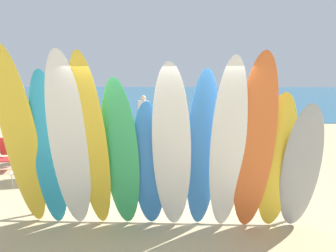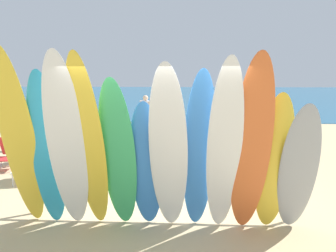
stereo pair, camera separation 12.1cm
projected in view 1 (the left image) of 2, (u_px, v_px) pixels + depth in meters
The scene contains 21 objects.
ground at pixel (176, 114), 19.45m from camera, with size 60.00×60.00×0.00m, color tan.
ocean_water at pixel (178, 95), 35.88m from camera, with size 60.00×40.00×0.02m, color #235B7F.
surfboard_rack at pixel (162, 188), 5.55m from camera, with size 4.56×0.07×0.61m.
surfboard_yellow_0 at pixel (21, 142), 4.93m from camera, with size 0.55×0.06×2.89m, color yellow.
surfboard_teal_1 at pixel (49, 152), 4.99m from camera, with size 0.50×0.06×2.53m, color #289EC6.
surfboard_white_2 at pixel (69, 146), 4.80m from camera, with size 0.56×0.07×2.85m, color white.
surfboard_yellow_3 at pixel (91, 146), 4.82m from camera, with size 0.48×0.06×2.83m, color yellow.
surfboard_green_4 at pixel (121, 156), 4.93m from camera, with size 0.54×0.06×2.44m, color #38B266.
surfboard_blue_5 at pixel (149, 166), 5.02m from camera, with size 0.51×0.07×2.08m, color #337AD1.
surfboard_white_6 at pixel (172, 151), 4.80m from camera, with size 0.57×0.08×2.66m, color white.
surfboard_blue_7 at pixel (202, 153), 4.90m from camera, with size 0.48×0.07×2.55m, color #337AD1.
surfboard_white_8 at pixel (228, 150), 4.72m from camera, with size 0.50×0.07×2.77m, color white.
surfboard_orange_9 at pixel (254, 148), 4.72m from camera, with size 0.57×0.07×2.80m, color orange.
surfboard_yellow_10 at pixel (277, 164), 4.92m from camera, with size 0.54×0.08×2.21m, color yellow.
surfboard_grey_11 at pixel (301, 169), 4.86m from camera, with size 0.55×0.08×2.11m, color #999EA3.
beachgoer_midbeach at pixel (270, 121), 10.58m from camera, with size 0.56×0.30×1.52m.
beachgoer_by_water at pixel (51, 117), 10.75m from camera, with size 0.46×0.53×1.74m.
beachgoer_near_rack at pixel (38, 125), 9.03m from camera, with size 0.64×0.33×1.74m.
beachgoer_strolling at pixel (144, 112), 13.11m from camera, with size 0.49×0.39×1.54m.
beach_chair_blue at pixel (8, 153), 8.35m from camera, with size 0.63×0.80×0.81m.
beach_chair_striped at pixel (26, 163), 7.40m from camera, with size 0.65×0.82×0.80m.
Camera 1 is at (0.30, -5.31, 2.42)m, focal length 35.50 mm.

